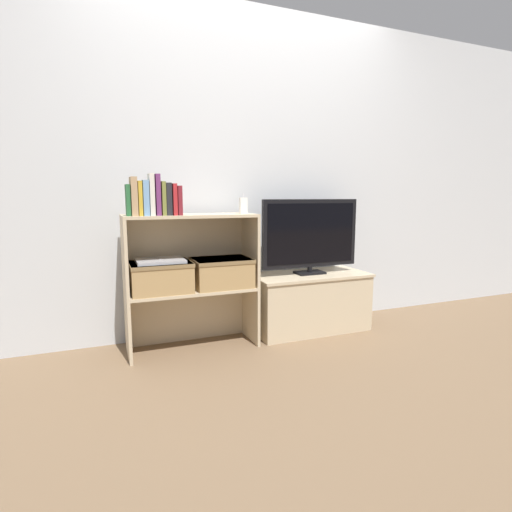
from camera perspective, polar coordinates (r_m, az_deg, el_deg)
name	(u,v)px	position (r m, az deg, el deg)	size (l,w,h in m)	color
ground_plane	(265,346)	(2.84, 1.29, -12.74)	(16.00, 16.00, 0.00)	brown
wall_back	(242,174)	(3.07, -1.99, 11.68)	(10.00, 0.05, 2.40)	silver
tv_stand	(309,301)	(3.15, 7.58, -6.45)	(0.90, 0.43, 0.44)	#CCB793
tv	(310,235)	(3.05, 7.79, 3.05)	(0.79, 0.14, 0.57)	black
bookshelf_lower_tier	(190,307)	(2.83, -9.35, -7.21)	(0.87, 0.34, 0.42)	#CCB793
bookshelf_upper_tier	(189,241)	(2.75, -9.60, 2.11)	(0.87, 0.34, 0.50)	#CCB793
book_forest	(128,200)	(2.55, -17.84, 7.60)	(0.02, 0.12, 0.19)	#286638
book_tan	(134,196)	(2.55, -17.09, 8.13)	(0.04, 0.15, 0.23)	tan
book_mustard	(140,198)	(2.55, -16.30, 7.90)	(0.02, 0.14, 0.21)	gold
book_skyblue	(145,198)	(2.56, -15.55, 7.98)	(0.03, 0.14, 0.21)	#709ECC
book_ivory	(151,195)	(2.56, -14.73, 8.48)	(0.03, 0.12, 0.25)	silver
book_plum	(157,195)	(2.56, -13.94, 8.47)	(0.03, 0.14, 0.25)	#6B2D66
book_olive	(163,198)	(2.57, -13.19, 8.01)	(0.02, 0.14, 0.21)	olive
book_charcoal	(168,199)	(2.57, -12.49, 7.94)	(0.03, 0.14, 0.20)	#232328
book_crimson	(173,199)	(2.58, -11.73, 7.92)	(0.02, 0.16, 0.20)	#B22328
book_maroon	(178,200)	(2.59, -11.04, 7.79)	(0.03, 0.15, 0.18)	maroon
baby_monitor	(243,205)	(2.77, -1.83, 7.24)	(0.05, 0.04, 0.14)	white
storage_basket_left	(161,275)	(2.66, -13.47, -2.71)	(0.39, 0.31, 0.19)	tan
storage_basket_right	(222,271)	(2.75, -4.94, -2.15)	(0.39, 0.31, 0.19)	tan
laptop	(160,261)	(2.65, -13.54, -0.64)	(0.30, 0.25, 0.02)	#BCBCC1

